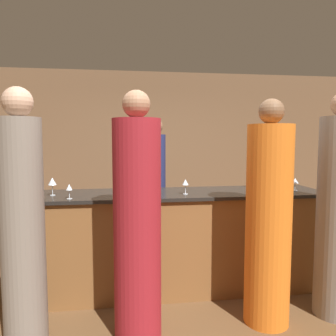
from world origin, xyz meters
The scene contains 15 objects.
ground_plane centered at (0.00, 0.00, 0.00)m, with size 14.00×14.00×0.00m, color brown.
back_wall centered at (0.00, 2.48, 1.40)m, with size 8.00×0.06×2.80m.
bar_counter centered at (0.00, 0.00, 0.53)m, with size 3.23×0.73×1.06m.
bartender centered at (-0.12, 0.82, 0.90)m, with size 0.28×0.28×1.89m.
guest_1 centered at (-1.29, -0.83, 0.95)m, with size 0.32×0.32×2.00m.
guest_2 centered at (-0.43, -0.80, 0.93)m, with size 0.38×0.38×2.00m.
guest_3 centered at (0.71, -0.76, 0.91)m, with size 0.39×0.39×1.96m.
wine_bottle_0 centered at (0.97, 0.26, 1.17)m, with size 0.08×0.08×0.31m.
wine_bottle_1 centered at (-0.31, -0.02, 1.17)m, with size 0.08×0.08×0.29m.
wine_glass_0 centered at (-0.39, -0.17, 1.17)m, with size 0.07×0.07×0.14m.
wine_glass_1 centered at (0.81, -0.18, 1.17)m, with size 0.08×0.08×0.14m.
wine_glass_2 centered at (-1.23, -0.02, 1.19)m, with size 0.08×0.08×0.18m.
wine_glass_3 centered at (0.10, -0.14, 1.17)m, with size 0.07×0.07×0.15m.
wine_glass_4 centered at (-1.04, -0.25, 1.16)m, with size 0.06×0.06×0.14m.
wine_glass_5 centered at (1.32, -0.08, 1.16)m, with size 0.07×0.07×0.14m.
Camera 1 is at (-0.54, -3.39, 1.62)m, focal length 35.00 mm.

